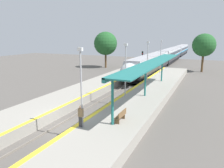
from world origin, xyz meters
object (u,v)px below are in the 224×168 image
Objects in this scene: train at (170,55)px; lamppost_near at (81,83)px; lamppost_far at (147,59)px; railway_signal at (142,60)px; platform_bench at (121,116)px; lamppost_farthest at (161,54)px; lamppost_mid at (125,67)px; person_waiting at (81,116)px.

train is 50.52m from lamppost_near.
railway_signal is at bearing 109.47° from lamppost_far.
railway_signal is (-6.69, 28.05, 1.26)m from platform_bench.
lamppost_near is at bearing -90.00° from lamppost_farthest.
train is 12.30× the size of lamppost_mid.
lamppost_mid is at bearing 90.00° from lamppost_near.
lamppost_farthest is at bearing 90.00° from lamppost_mid.
lamppost_farthest is at bearing -41.95° from railway_signal.
platform_bench is 4.14m from lamppost_near.
train reaches higher than person_waiting.
platform_bench is 7.48m from lamppost_mid.
lamppost_near reaches higher than person_waiting.
train is 45.33× the size of platform_bench.
platform_bench is at bearing 43.05° from person_waiting.
train is 16.19× the size of railway_signal.
lamppost_farthest is (2.42, -24.30, 2.03)m from train.
person_waiting is 0.28× the size of lamppost_farthest.
railway_signal is at bearing 101.86° from lamppost_mid.
lamppost_mid and lamppost_far have the same top height.
lamppost_near is at bearing -90.00° from lamppost_mid.
train is 50.49m from person_waiting.
railway_signal is 0.76× the size of lamppost_farthest.
railway_signal is at bearing -95.90° from train.
railway_signal is (-2.09, -20.25, 0.49)m from train.
platform_bench is at bearing -84.81° from lamppost_farthest.
person_waiting is at bearing -81.70° from railway_signal.
lamppost_mid is (0.00, 8.71, 0.00)m from lamppost_near.
lamppost_mid is at bearing -86.68° from train.
lamppost_near is 17.41m from lamppost_far.
lamppost_mid is at bearing -90.00° from lamppost_far.
railway_signal reaches higher than person_waiting.
lamppost_mid reaches higher than person_waiting.
platform_bench is 0.96× the size of person_waiting.
lamppost_far is 8.71m from lamppost_farthest.
lamppost_near is 1.00× the size of lamppost_far.
lamppost_far is (4.51, -12.76, 1.54)m from railway_signal.
railway_signal is 0.76× the size of lamppost_mid.
lamppost_mid is (0.11, 8.72, 2.44)m from person_waiting.
train is 48.52m from platform_bench.
person_waiting is 0.28× the size of lamppost_near.
lamppost_farthest is (-2.18, 24.00, 2.80)m from platform_bench.
lamppost_near is at bearing -135.76° from platform_bench.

